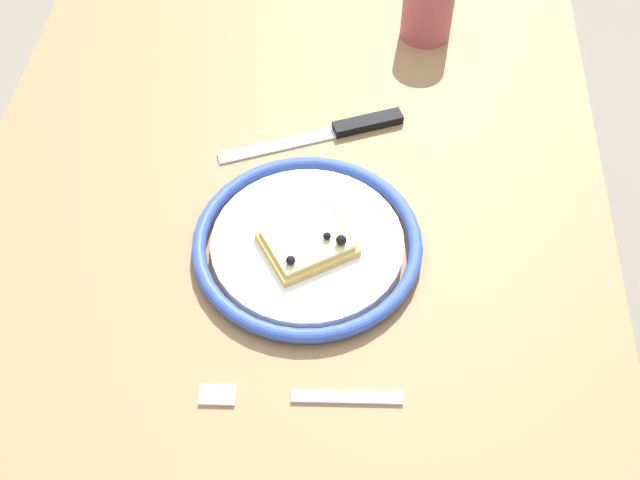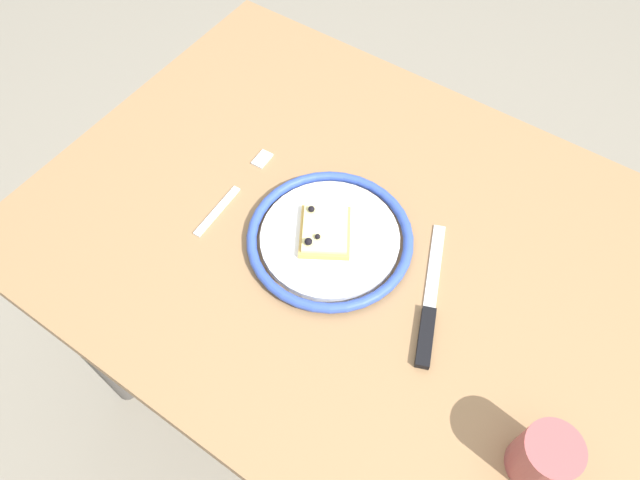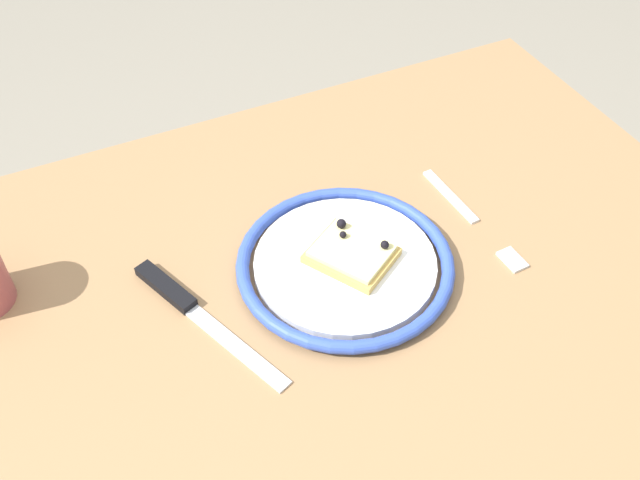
% 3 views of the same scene
% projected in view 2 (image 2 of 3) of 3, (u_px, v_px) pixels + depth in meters
% --- Properties ---
extents(ground_plane, '(6.00, 6.00, 0.00)m').
position_uv_depth(ground_plane, '(346.00, 391.00, 1.52)').
color(ground_plane, gray).
extents(dining_table, '(1.06, 0.76, 0.72)m').
position_uv_depth(dining_table, '(360.00, 269.00, 0.98)').
color(dining_table, '#936D47').
rests_on(dining_table, ground_plane).
extents(plate, '(0.26, 0.26, 0.02)m').
position_uv_depth(plate, '(330.00, 238.00, 0.90)').
color(plate, white).
rests_on(plate, dining_table).
extents(pizza_slice_near, '(0.11, 0.12, 0.03)m').
position_uv_depth(pizza_slice_near, '(325.00, 231.00, 0.89)').
color(pizza_slice_near, tan).
rests_on(pizza_slice_near, plate).
extents(knife, '(0.11, 0.23, 0.01)m').
position_uv_depth(knife, '(428.00, 317.00, 0.83)').
color(knife, silver).
rests_on(knife, dining_table).
extents(fork, '(0.03, 0.20, 0.00)m').
position_uv_depth(fork, '(235.00, 191.00, 0.96)').
color(fork, silver).
rests_on(fork, dining_table).
extents(cup, '(0.07, 0.07, 0.09)m').
position_uv_depth(cup, '(544.00, 457.00, 0.69)').
color(cup, '#A54C4C').
rests_on(cup, dining_table).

